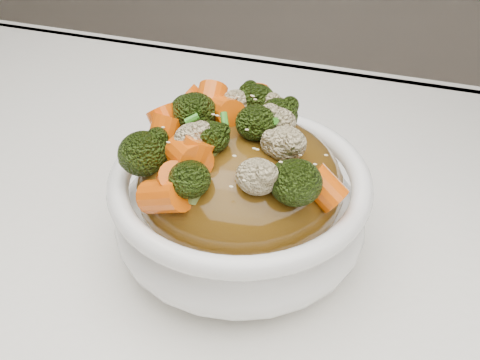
% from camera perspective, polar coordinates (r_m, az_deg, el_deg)
% --- Properties ---
extents(tablecloth, '(1.20, 0.80, 0.04)m').
position_cam_1_polar(tablecloth, '(0.45, -0.08, -13.73)').
color(tablecloth, white).
rests_on(tablecloth, dining_table).
extents(bowl, '(0.22, 0.22, 0.08)m').
position_cam_1_polar(bowl, '(0.45, 0.00, -3.03)').
color(bowl, white).
rests_on(bowl, tablecloth).
extents(sauce_base, '(0.18, 0.18, 0.09)m').
position_cam_1_polar(sauce_base, '(0.43, 0.00, -0.29)').
color(sauce_base, '#55370E').
rests_on(sauce_base, bowl).
extents(carrots, '(0.18, 0.18, 0.05)m').
position_cam_1_polar(carrots, '(0.40, 0.00, 6.24)').
color(carrots, '#F35D07').
rests_on(carrots, sauce_base).
extents(broccoli, '(0.18, 0.18, 0.04)m').
position_cam_1_polar(broccoli, '(0.40, 0.00, 6.13)').
color(broccoli, black).
rests_on(broccoli, sauce_base).
extents(cauliflower, '(0.18, 0.18, 0.03)m').
position_cam_1_polar(cauliflower, '(0.40, 0.00, 5.90)').
color(cauliflower, '#C9B789').
rests_on(cauliflower, sauce_base).
extents(scallions, '(0.13, 0.13, 0.02)m').
position_cam_1_polar(scallions, '(0.40, -0.00, 6.36)').
color(scallions, '#33861F').
rests_on(scallions, sauce_base).
extents(sesame_seeds, '(0.16, 0.16, 0.01)m').
position_cam_1_polar(sesame_seeds, '(0.40, -0.00, 6.36)').
color(sesame_seeds, beige).
rests_on(sesame_seeds, sauce_base).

